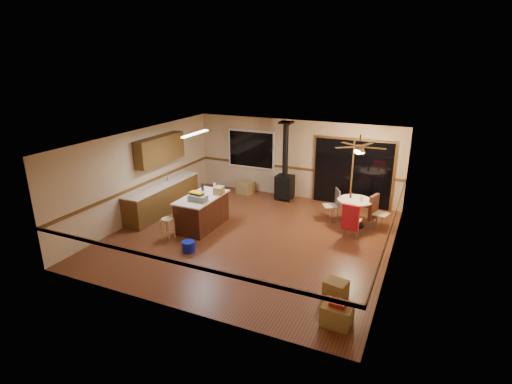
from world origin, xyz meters
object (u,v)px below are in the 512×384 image
Objects in this scene: wood_stove at (285,179)px; toolbox_grey at (198,198)px; dining_table at (354,208)px; chair_left at (334,201)px; box_corner_a at (337,315)px; kitchen_island at (202,212)px; toolbox_black at (197,197)px; chair_right at (374,207)px; box_corner_b at (336,289)px; bar_stool at (168,229)px; blue_bucket at (189,246)px; chair_near at (351,217)px; box_under_window at (246,187)px.

wood_stove is 3.60m from toolbox_grey.
dining_table is 1.75× the size of chair_left.
chair_left is at bearing 104.56° from box_corner_a.
dining_table is at bearing 25.39° from kitchen_island.
toolbox_grey is 0.09m from toolbox_black.
chair_right is 1.64× the size of box_corner_b.
kitchen_island is 1.12m from bar_stool.
kitchen_island is 2.99× the size of bar_stool.
blue_bucket is at bearing -136.13° from dining_table.
chair_left is 4.85m from box_corner_a.
chair_near is (4.34, 1.95, 0.32)m from bar_stool.
blue_bucket is at bearing -100.62° from wood_stove.
box_corner_b reaches higher than blue_bucket.
chair_left reaches higher than blue_bucket.
toolbox_grey is (0.10, -0.33, 0.52)m from kitchen_island.
toolbox_black is at bearing -144.84° from chair_left.
kitchen_island is 5.24× the size of blue_bucket.
kitchen_island is 4.24m from dining_table.
chair_left is 0.78× the size of chair_right.
toolbox_grey is at bearing -150.07° from dining_table.
box_corner_a is at bearing -82.36° from dining_table.
toolbox_black is 0.50× the size of chair_near.
kitchen_island is at bearing -166.54° from chair_near.
bar_stool is at bearing 155.81° from blue_bucket.
chair_near is 2.85m from box_corner_b.
bar_stool is (-0.46, -0.74, -0.72)m from toolbox_black.
wood_stove is at bearing 118.56° from box_corner_a.
chair_left is (3.22, 1.97, 0.14)m from kitchen_island.
blue_bucket is 0.75× the size of box_corner_b.
toolbox_grey is at bearing -85.72° from box_under_window.
chair_near is (0.08, -0.88, 0.06)m from dining_table.
toolbox_black is 4.55m from box_corner_b.
wood_stove reaches higher than box_under_window.
dining_table is 4.58m from box_corner_a.
box_corner_b is (0.30, -2.80, -0.42)m from chair_near.
chair_near is at bearing -56.41° from chair_left.
kitchen_island is 0.67× the size of wood_stove.
chair_left reaches higher than kitchen_island.
chair_left is 1.13m from chair_right.
chair_right is at bearing 31.52° from bar_stool.
chair_right is at bearing 10.92° from dining_table.
wood_stove reaches higher than chair_left.
box_corner_b is at bearing -23.86° from kitchen_island.
toolbox_black reaches higher than chair_right.
blue_bucket is 4.39m from chair_left.
kitchen_island is 3.06× the size of chair_left.
wood_stove is 4.44m from bar_stool.
chair_left is (-0.61, 0.15, 0.06)m from dining_table.
box_corner_b is (0.99, -3.83, -0.42)m from chair_left.
box_under_window is (-0.19, 3.38, -0.78)m from toolbox_black.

